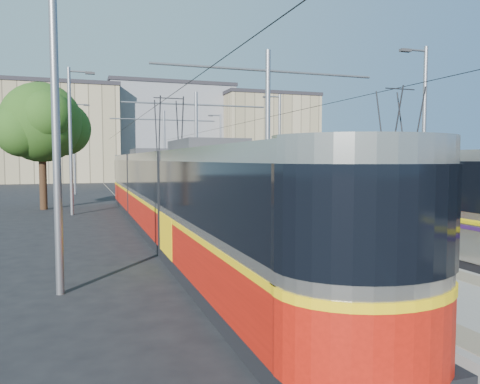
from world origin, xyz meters
name	(u,v)px	position (x,y,z in m)	size (l,w,h in m)	color
ground	(394,288)	(0.00, 0.00, 0.00)	(160.00, 160.00, 0.00)	black
platform	(209,209)	(0.00, 17.00, 0.15)	(4.00, 50.00, 0.30)	gray
tactile_strip_left	(184,207)	(-1.45, 17.00, 0.30)	(0.70, 50.00, 0.01)	gray
tactile_strip_right	(233,206)	(1.45, 17.00, 0.30)	(0.70, 50.00, 0.01)	gray
rails	(209,212)	(0.00, 17.00, 0.02)	(8.71, 70.00, 0.03)	gray
track_arrow	(321,359)	(-3.60, -3.00, 0.01)	(1.20, 5.00, 0.01)	silver
tram_left	(170,192)	(-3.60, 9.71, 1.71)	(2.43, 29.52, 5.50)	black
tram_right	(398,193)	(3.60, 4.65, 1.86)	(2.43, 30.63, 5.50)	black
catenary	(223,131)	(0.00, 14.15, 4.52)	(9.20, 70.00, 7.00)	slate
street_lamps	(193,142)	(0.00, 21.00, 4.18)	(15.18, 38.22, 8.00)	slate
shelter	(242,189)	(0.31, 12.00, 1.64)	(1.11, 1.35, 2.57)	black
tree	(47,124)	(-8.87, 21.70, 5.17)	(5.27, 4.87, 7.65)	#382314
building_left	(57,134)	(-10.00, 60.00, 6.58)	(16.32, 12.24, 13.14)	tan
building_centre	(168,133)	(6.00, 64.00, 7.17)	(18.36, 14.28, 14.32)	gray
building_right	(265,137)	(20.00, 58.00, 6.47)	(14.28, 10.20, 12.92)	tan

